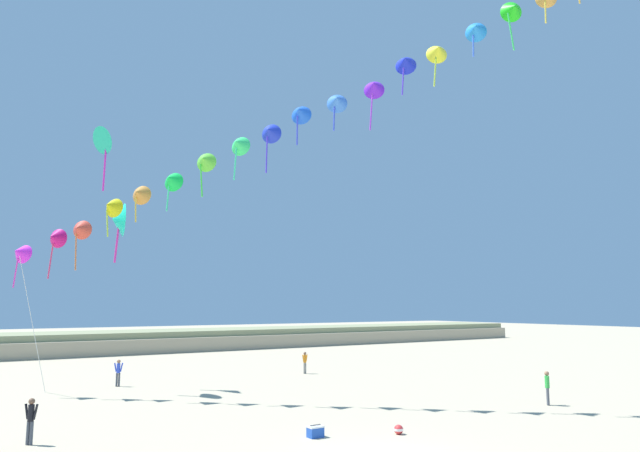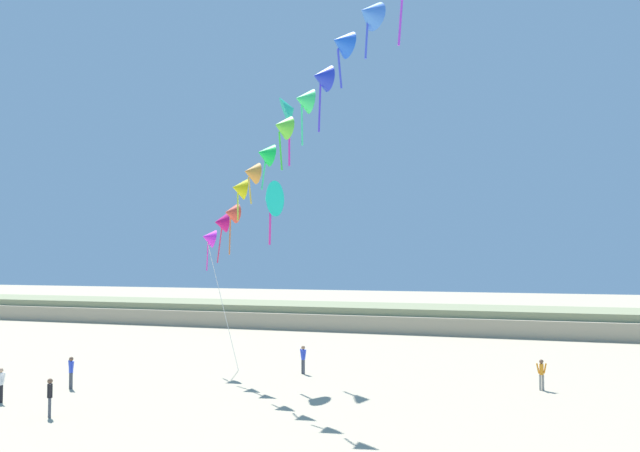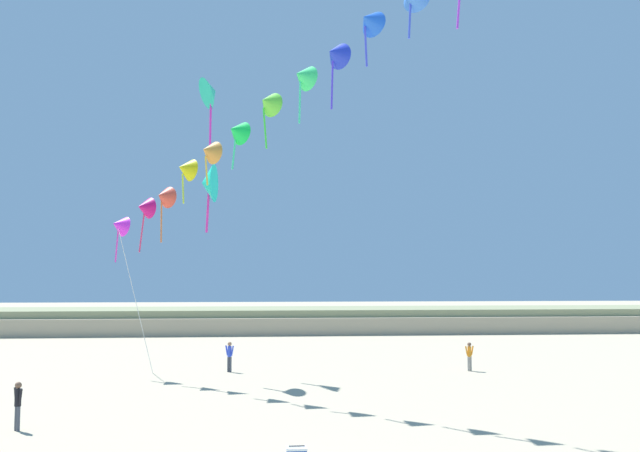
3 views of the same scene
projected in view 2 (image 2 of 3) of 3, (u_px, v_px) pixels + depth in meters
The scene contains 9 objects.
dune_ridge at pixel (428, 318), 63.02m from camera, with size 120.00×9.80×2.15m.
person_near_left at pixel (541, 372), 34.04m from camera, with size 0.54×0.21×1.55m.
person_mid_center at pixel (71, 370), 34.44m from camera, with size 0.55×0.32×1.62m.
person_far_left at pixel (50, 395), 28.26m from camera, with size 0.44×0.47×1.62m.
person_far_right at pixel (303, 358), 38.87m from camera, with size 0.52×0.37×1.62m.
person_far_center at pixel (1, 383), 31.15m from camera, with size 0.56×0.22×1.59m.
kite_banner_string at pixel (344, 44), 26.52m from camera, with size 25.14×23.74×23.06m.
large_kite_low_lead at pixel (289, 111), 40.82m from camera, with size 1.83×2.15×4.35m.
large_kite_mid_trail at pixel (270, 199), 37.32m from camera, with size 0.91×2.05×3.54m.
Camera 2 is at (10.88, -14.81, 6.65)m, focal length 38.00 mm.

